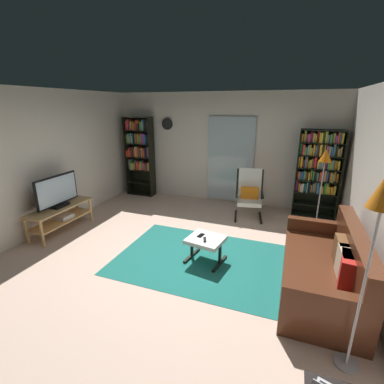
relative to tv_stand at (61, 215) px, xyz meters
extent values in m
plane|color=#CFAE9A|center=(2.36, -0.12, -0.33)|extent=(7.02, 7.02, 0.00)
cube|color=silver|center=(2.36, 2.78, 0.97)|extent=(5.60, 0.06, 2.60)
cube|color=silver|center=(-0.34, -0.12, 0.97)|extent=(0.06, 6.00, 2.60)
cube|color=silver|center=(2.59, 2.72, 0.72)|extent=(1.10, 0.01, 2.00)
cube|color=#1C685F|center=(2.79, -0.06, -0.32)|extent=(2.55, 1.83, 0.01)
cube|color=tan|center=(0.00, -0.01, 0.16)|extent=(0.45, 1.30, 0.02)
cube|color=tan|center=(0.00, -0.01, -0.11)|extent=(0.41, 1.24, 0.02)
cylinder|color=tan|center=(0.18, -0.61, -0.09)|extent=(0.05, 0.05, 0.47)
cylinder|color=tan|center=(0.18, 0.59, -0.09)|extent=(0.05, 0.05, 0.47)
cylinder|color=tan|center=(-0.18, -0.61, -0.09)|extent=(0.05, 0.05, 0.47)
cylinder|color=tan|center=(-0.18, 0.59, -0.09)|extent=(0.05, 0.05, 0.47)
cube|color=silver|center=(0.00, 0.05, -0.06)|extent=(0.27, 0.28, 0.07)
cube|color=black|center=(0.00, -0.01, 0.19)|extent=(0.20, 0.32, 0.05)
cube|color=black|center=(0.00, -0.01, 0.49)|extent=(0.04, 0.92, 0.54)
cube|color=silver|center=(0.02, -0.01, 0.49)|extent=(0.01, 0.86, 0.49)
cube|color=black|center=(-0.09, 2.49, 0.68)|extent=(0.02, 0.30, 2.03)
cube|color=black|center=(0.62, 2.49, 0.68)|extent=(0.02, 0.30, 2.03)
cube|color=black|center=(0.26, 2.63, 0.68)|extent=(0.72, 0.02, 2.03)
cube|color=black|center=(0.26, 2.49, -0.31)|extent=(0.69, 0.28, 0.02)
cube|color=black|center=(0.26, 2.49, 0.01)|extent=(0.69, 0.28, 0.02)
cube|color=black|center=(0.26, 2.49, 0.35)|extent=(0.69, 0.28, 0.02)
cube|color=black|center=(0.26, 2.49, 0.68)|extent=(0.69, 0.28, 0.02)
cube|color=black|center=(0.26, 2.49, 1.02)|extent=(0.69, 0.28, 0.02)
cube|color=black|center=(0.26, 2.49, 1.36)|extent=(0.69, 0.28, 0.02)
cube|color=black|center=(0.26, 2.49, 1.68)|extent=(0.69, 0.28, 0.02)
cube|color=brown|center=(-0.06, 2.49, 0.46)|extent=(0.02, 0.10, 0.22)
cube|color=red|center=(-0.02, 2.50, 0.48)|extent=(0.02, 0.19, 0.26)
cube|color=#357B53|center=(0.02, 2.47, 0.48)|extent=(0.03, 0.20, 0.25)
cube|color=#5B98A4|center=(0.05, 2.47, 0.44)|extent=(0.03, 0.21, 0.16)
cube|color=gold|center=(0.09, 2.49, 0.44)|extent=(0.04, 0.24, 0.18)
cube|color=beige|center=(0.14, 2.51, 0.47)|extent=(0.03, 0.13, 0.23)
cube|color=black|center=(0.18, 2.48, 0.49)|extent=(0.04, 0.14, 0.27)
cube|color=red|center=(0.22, 2.48, 0.46)|extent=(0.03, 0.19, 0.22)
cube|color=red|center=(0.26, 2.49, 0.43)|extent=(0.03, 0.20, 0.15)
cube|color=orange|center=(0.30, 2.50, 0.46)|extent=(0.03, 0.20, 0.21)
cube|color=#348E4C|center=(0.33, 2.48, 0.48)|extent=(0.03, 0.10, 0.24)
cube|color=red|center=(0.37, 2.51, 0.45)|extent=(0.03, 0.14, 0.20)
cube|color=purple|center=(0.40, 2.47, 0.45)|extent=(0.03, 0.11, 0.18)
cube|color=brown|center=(0.45, 2.49, 0.44)|extent=(0.04, 0.20, 0.16)
cube|color=#9E4092|center=(0.49, 2.50, 0.44)|extent=(0.03, 0.12, 0.17)
cube|color=gold|center=(0.54, 2.48, 0.46)|extent=(0.04, 0.14, 0.21)
cube|color=red|center=(-0.04, 2.48, 0.77)|extent=(0.04, 0.23, 0.16)
cube|color=red|center=(-0.01, 2.51, 0.81)|extent=(0.02, 0.22, 0.23)
cube|color=red|center=(0.03, 2.47, 0.77)|extent=(0.04, 0.22, 0.16)
cube|color=#262B2C|center=(0.08, 2.48, 0.81)|extent=(0.04, 0.13, 0.24)
cube|color=red|center=(0.13, 2.49, 0.79)|extent=(0.04, 0.12, 0.20)
cube|color=beige|center=(0.18, 2.47, 0.82)|extent=(0.03, 0.11, 0.26)
cube|color=orange|center=(0.21, 2.48, 0.81)|extent=(0.02, 0.21, 0.24)
cube|color=#A69929|center=(0.24, 2.47, 0.82)|extent=(0.02, 0.20, 0.25)
cube|color=red|center=(0.27, 2.48, 0.82)|extent=(0.03, 0.21, 0.26)
cube|color=#3E6AA9|center=(0.30, 2.50, 0.80)|extent=(0.02, 0.17, 0.21)
cube|color=#252A1E|center=(0.33, 2.48, 0.78)|extent=(0.03, 0.12, 0.18)
cube|color=gold|center=(0.35, 2.49, 0.81)|extent=(0.02, 0.13, 0.23)
cube|color=brown|center=(0.39, 2.50, 0.79)|extent=(0.04, 0.11, 0.19)
cube|color=red|center=(0.44, 2.49, 0.80)|extent=(0.04, 0.23, 0.22)
cube|color=#1B1831|center=(0.48, 2.49, 0.82)|extent=(0.04, 0.20, 0.26)
cube|color=teal|center=(0.52, 2.50, 0.82)|extent=(0.03, 0.13, 0.26)
cube|color=red|center=(0.56, 2.47, 0.82)|extent=(0.04, 0.12, 0.24)
cube|color=olive|center=(-0.05, 2.49, 1.13)|extent=(0.04, 0.13, 0.20)
cube|color=teal|center=(0.00, 2.48, 1.15)|extent=(0.03, 0.17, 0.24)
cube|color=#A08F3F|center=(0.04, 2.48, 1.13)|extent=(0.03, 0.14, 0.19)
cube|color=#599A9E|center=(0.07, 2.48, 1.16)|extent=(0.03, 0.11, 0.25)
cube|color=teal|center=(0.11, 2.47, 1.13)|extent=(0.03, 0.13, 0.19)
cube|color=#19292C|center=(0.15, 2.49, 1.12)|extent=(0.02, 0.19, 0.18)
cube|color=#3C8250|center=(0.19, 2.49, 1.11)|extent=(0.03, 0.10, 0.15)
cube|color=brown|center=(0.23, 2.47, 1.16)|extent=(0.04, 0.15, 0.25)
cube|color=orange|center=(0.27, 2.51, 1.15)|extent=(0.02, 0.19, 0.24)
cube|color=brown|center=(0.31, 2.50, 1.12)|extent=(0.04, 0.16, 0.19)
cube|color=#2D8E43|center=(0.34, 2.49, 1.15)|extent=(0.02, 0.23, 0.23)
cube|color=brown|center=(0.39, 2.49, 1.16)|extent=(0.04, 0.24, 0.26)
cube|color=purple|center=(0.43, 2.47, 1.16)|extent=(0.03, 0.21, 0.26)
cube|color=#2A5CAB|center=(0.48, 2.50, 1.15)|extent=(0.04, 0.24, 0.23)
cube|color=black|center=(0.53, 2.47, 1.14)|extent=(0.04, 0.11, 0.22)
cube|color=orange|center=(-0.05, 2.49, 1.48)|extent=(0.03, 0.11, 0.22)
cube|color=red|center=(-0.02, 2.51, 1.47)|extent=(0.04, 0.24, 0.20)
cube|color=#C23432|center=(0.02, 2.49, 1.50)|extent=(0.03, 0.21, 0.26)
cube|color=#8F4287|center=(0.06, 2.49, 1.45)|extent=(0.03, 0.12, 0.17)
cube|color=gold|center=(0.09, 2.48, 1.48)|extent=(0.03, 0.12, 0.22)
cube|color=gold|center=(0.14, 2.49, 1.45)|extent=(0.02, 0.11, 0.17)
cube|color=#3B813C|center=(0.17, 2.48, 1.46)|extent=(0.03, 0.15, 0.18)
cube|color=red|center=(0.20, 2.48, 1.47)|extent=(0.04, 0.24, 0.20)
cube|color=red|center=(0.25, 2.49, 1.50)|extent=(0.02, 0.20, 0.25)
cube|color=orange|center=(0.28, 2.49, 1.48)|extent=(0.02, 0.13, 0.23)
cube|color=#172B2E|center=(0.32, 2.49, 1.45)|extent=(0.04, 0.24, 0.15)
cube|color=olive|center=(0.37, 2.48, 1.47)|extent=(0.04, 0.12, 0.20)
cube|color=#33834E|center=(0.41, 2.47, 1.48)|extent=(0.04, 0.16, 0.21)
cube|color=#578E9F|center=(0.46, 2.47, 1.50)|extent=(0.03, 0.20, 0.26)
cube|color=#25212D|center=(0.49, 2.49, 1.47)|extent=(0.02, 0.21, 0.20)
cube|color=#292026|center=(0.54, 2.50, 1.47)|extent=(0.04, 0.15, 0.21)
cube|color=black|center=(4.08, 2.47, 0.59)|extent=(0.02, 0.30, 1.84)
cube|color=black|center=(4.92, 2.47, 0.59)|extent=(0.02, 0.30, 1.84)
cube|color=black|center=(4.50, 2.62, 0.59)|extent=(0.86, 0.02, 1.84)
cube|color=black|center=(4.50, 2.47, -0.31)|extent=(0.82, 0.28, 0.02)
cube|color=black|center=(4.50, 2.47, -0.07)|extent=(0.82, 0.28, 0.02)
cube|color=black|center=(4.50, 2.47, 0.20)|extent=(0.82, 0.28, 0.02)
cube|color=black|center=(4.50, 2.47, 0.46)|extent=(0.82, 0.28, 0.02)
cube|color=black|center=(4.50, 2.47, 0.72)|extent=(0.82, 0.28, 0.02)
cube|color=black|center=(4.50, 2.47, 0.98)|extent=(0.82, 0.28, 0.02)
cube|color=black|center=(4.50, 2.47, 1.25)|extent=(0.82, 0.28, 0.02)
cube|color=black|center=(4.50, 2.47, 1.49)|extent=(0.82, 0.28, 0.02)
cube|color=#9A3293|center=(4.13, 2.49, 0.31)|extent=(0.04, 0.11, 0.21)
cube|color=orange|center=(4.18, 2.48, 0.30)|extent=(0.03, 0.17, 0.19)
cube|color=beige|center=(4.21, 2.47, 0.29)|extent=(0.02, 0.20, 0.17)
cube|color=beige|center=(4.24, 2.45, 0.30)|extent=(0.04, 0.18, 0.19)
cube|color=teal|center=(4.29, 2.49, 0.29)|extent=(0.04, 0.14, 0.18)
cube|color=#56A09B|center=(4.33, 2.46, 0.32)|extent=(0.02, 0.24, 0.22)
cube|color=#242633|center=(4.38, 2.49, 0.31)|extent=(0.03, 0.16, 0.21)
cube|color=orange|center=(4.42, 2.49, 0.29)|extent=(0.02, 0.18, 0.16)
cube|color=#5D8A9E|center=(4.46, 2.49, 0.31)|extent=(0.03, 0.15, 0.20)
cube|color=#A38D28|center=(4.49, 2.48, 0.32)|extent=(0.03, 0.16, 0.23)
cube|color=#386BB7|center=(4.54, 2.46, 0.32)|extent=(0.04, 0.20, 0.23)
cube|color=#5595A5|center=(4.58, 2.46, 0.28)|extent=(0.02, 0.15, 0.15)
cube|color=orange|center=(4.62, 2.48, 0.29)|extent=(0.04, 0.22, 0.17)
cube|color=#2B893A|center=(4.67, 2.47, 0.32)|extent=(0.04, 0.20, 0.23)
cube|color=gold|center=(4.72, 2.47, 0.32)|extent=(0.04, 0.16, 0.23)
cube|color=gold|center=(4.76, 2.47, 0.28)|extent=(0.04, 0.14, 0.15)
cube|color=orange|center=(4.81, 2.49, 0.28)|extent=(0.04, 0.21, 0.16)
cube|color=gold|center=(4.86, 2.48, 0.30)|extent=(0.04, 0.20, 0.20)
cube|color=red|center=(4.12, 2.48, 0.55)|extent=(0.02, 0.14, 0.17)
cube|color=orange|center=(4.15, 2.46, 0.55)|extent=(0.02, 0.14, 0.17)
cube|color=#325EAD|center=(4.18, 2.46, 0.55)|extent=(0.02, 0.14, 0.16)
cube|color=#3158B6|center=(4.21, 2.48, 0.55)|extent=(0.04, 0.16, 0.18)
cube|color=#428949|center=(4.26, 2.46, 0.56)|extent=(0.04, 0.14, 0.19)
cube|color=red|center=(4.30, 2.47, 0.55)|extent=(0.02, 0.14, 0.17)
cube|color=olive|center=(4.34, 2.46, 0.56)|extent=(0.03, 0.23, 0.18)
cube|color=#99993F|center=(4.38, 2.49, 0.57)|extent=(0.03, 0.14, 0.21)
cube|color=#409040|center=(4.42, 2.49, 0.57)|extent=(0.03, 0.17, 0.21)
cube|color=#28252A|center=(4.47, 2.49, 0.56)|extent=(0.04, 0.10, 0.19)
cube|color=teal|center=(4.51, 2.49, 0.55)|extent=(0.03, 0.19, 0.17)
cube|color=red|center=(4.56, 2.48, 0.57)|extent=(0.04, 0.23, 0.20)
cube|color=#884994|center=(4.60, 2.46, 0.56)|extent=(0.04, 0.17, 0.19)
cube|color=orange|center=(4.64, 2.46, 0.58)|extent=(0.03, 0.15, 0.23)
cube|color=#2859B1|center=(4.68, 2.47, 0.58)|extent=(0.03, 0.18, 0.22)
cube|color=#261F2F|center=(4.72, 2.47, 0.57)|extent=(0.03, 0.14, 0.22)
cube|color=orange|center=(4.75, 2.46, 0.57)|extent=(0.04, 0.18, 0.21)
cube|color=#559590|center=(4.79, 2.47, 0.56)|extent=(0.02, 0.23, 0.18)
cube|color=gold|center=(4.82, 2.47, 0.57)|extent=(0.04, 0.10, 0.21)
cube|color=orange|center=(4.87, 2.48, 0.56)|extent=(0.04, 0.14, 0.18)
cube|color=#A98932|center=(4.12, 2.46, 0.84)|extent=(0.02, 0.19, 0.23)
cube|color=orange|center=(4.16, 2.46, 0.84)|extent=(0.04, 0.16, 0.23)
cube|color=brown|center=(4.21, 2.47, 0.81)|extent=(0.02, 0.12, 0.16)
cube|color=#3F63AD|center=(4.24, 2.48, 0.84)|extent=(0.02, 0.20, 0.22)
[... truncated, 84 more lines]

